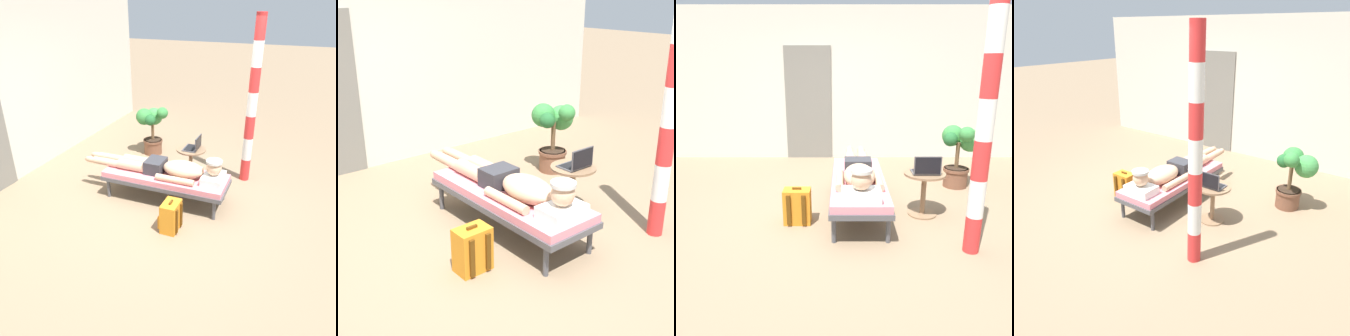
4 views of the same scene
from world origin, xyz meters
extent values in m
plane|color=#8C7256|center=(0.00, 0.00, 0.00)|extent=(40.00, 40.00, 0.00)
cube|color=beige|center=(0.24, 2.77, 1.35)|extent=(7.60, 0.20, 2.70)
cube|color=slate|center=(-0.59, 2.66, 1.02)|extent=(0.84, 0.03, 2.04)
cylinder|color=#4C4C51|center=(-0.03, 0.99, 0.14)|extent=(0.05, 0.05, 0.28)
cylinder|color=#4C4C51|center=(0.51, 0.99, 0.14)|extent=(0.05, 0.05, 0.28)
cylinder|color=#4C4C51|center=(-0.03, -0.64, 0.14)|extent=(0.05, 0.05, 0.28)
cylinder|color=#4C4C51|center=(0.51, -0.64, 0.14)|extent=(0.05, 0.05, 0.28)
cube|color=#4C4C51|center=(0.24, 0.17, 0.31)|extent=(0.65, 1.83, 0.06)
cube|color=pink|center=(0.24, 0.17, 0.38)|extent=(0.62, 1.79, 0.08)
cube|color=white|center=(0.24, -0.54, 0.47)|extent=(0.40, 0.28, 0.11)
sphere|color=#D8A884|center=(0.24, -0.54, 0.64)|extent=(0.21, 0.21, 0.21)
cylinder|color=silver|center=(0.24, -0.54, 0.73)|extent=(0.22, 0.22, 0.03)
ellipsoid|color=#D8A884|center=(0.24, -0.10, 0.54)|extent=(0.35, 0.60, 0.23)
cylinder|color=#D8A884|center=(0.02, -0.05, 0.46)|extent=(0.09, 0.55, 0.09)
cylinder|color=#D8A884|center=(0.46, -0.05, 0.46)|extent=(0.09, 0.55, 0.09)
cube|color=#333338|center=(0.24, 0.33, 0.52)|extent=(0.33, 0.26, 0.19)
cylinder|color=#D8A884|center=(0.15, 0.67, 0.49)|extent=(0.15, 0.42, 0.15)
cylinder|color=#D8A884|center=(0.15, 1.10, 0.47)|extent=(0.11, 0.44, 0.11)
ellipsoid|color=#D8A884|center=(0.15, 1.39, 0.47)|extent=(0.09, 0.20, 0.10)
cylinder|color=#D8A884|center=(0.32, 0.67, 0.49)|extent=(0.15, 0.42, 0.15)
cylinder|color=#D8A884|center=(0.32, 1.10, 0.47)|extent=(0.11, 0.44, 0.11)
ellipsoid|color=#D8A884|center=(0.32, 1.39, 0.47)|extent=(0.09, 0.20, 0.10)
cylinder|color=#8C6B4C|center=(1.01, 0.04, 0.01)|extent=(0.34, 0.34, 0.02)
cylinder|color=#8C6B4C|center=(1.01, 0.04, 0.26)|extent=(0.06, 0.06, 0.48)
cylinder|color=#8C6B4C|center=(1.01, 0.04, 0.51)|extent=(0.48, 0.48, 0.02)
cube|color=#4C4C51|center=(1.01, 0.04, 0.53)|extent=(0.31, 0.22, 0.02)
cube|color=black|center=(1.01, 0.05, 0.54)|extent=(0.27, 0.15, 0.00)
cube|color=#4C4C51|center=(1.01, -0.08, 0.64)|extent=(0.31, 0.01, 0.21)
cube|color=black|center=(1.01, -0.08, 0.64)|extent=(0.29, 0.00, 0.19)
cube|color=orange|center=(-0.46, -0.18, 0.20)|extent=(0.30, 0.20, 0.40)
cube|color=orange|center=(-0.46, -0.06, 0.13)|extent=(0.22, 0.04, 0.18)
cube|color=#56330C|center=(-0.54, -0.30, 0.20)|extent=(0.04, 0.02, 0.34)
cube|color=#56330C|center=(-0.37, -0.30, 0.20)|extent=(0.04, 0.02, 0.34)
cube|color=#56330C|center=(-0.46, -0.18, 0.41)|extent=(0.10, 0.02, 0.02)
cylinder|color=brown|center=(1.70, 1.03, 0.14)|extent=(0.34, 0.34, 0.28)
cylinder|color=brown|center=(1.70, 1.03, 0.26)|extent=(0.37, 0.37, 0.04)
cylinder|color=#332319|center=(1.70, 1.03, 0.29)|extent=(0.31, 0.31, 0.01)
cylinder|color=brown|center=(1.70, 1.03, 0.47)|extent=(0.06, 0.06, 0.38)
sphere|color=#429347|center=(1.89, 1.08, 0.68)|extent=(0.33, 0.33, 0.33)
sphere|color=#38843D|center=(1.66, 1.18, 0.73)|extent=(0.31, 0.31, 0.31)
sphere|color=#23602D|center=(1.58, 1.02, 0.71)|extent=(0.20, 0.20, 0.20)
sphere|color=#38843D|center=(1.74, 0.85, 0.81)|extent=(0.21, 0.21, 0.21)
cylinder|color=red|center=(1.29, -0.81, 0.18)|extent=(0.15, 0.15, 0.36)
cylinder|color=white|center=(1.29, -0.81, 0.55)|extent=(0.15, 0.15, 0.36)
cylinder|color=red|center=(1.29, -0.81, 0.91)|extent=(0.15, 0.15, 0.36)
cylinder|color=white|center=(1.29, -0.81, 1.27)|extent=(0.15, 0.15, 0.36)
cylinder|color=red|center=(1.29, -0.81, 1.64)|extent=(0.15, 0.15, 0.36)
cylinder|color=white|center=(1.29, -0.81, 2.00)|extent=(0.15, 0.15, 0.36)
cylinder|color=red|center=(1.29, -0.81, 2.37)|extent=(0.15, 0.15, 0.36)
camera|label=1|loc=(-3.89, -1.52, 2.72)|focal=36.87mm
camera|label=2|loc=(-2.37, -2.95, 2.26)|focal=49.02mm
camera|label=3|loc=(0.07, -3.79, 1.75)|focal=37.09mm
camera|label=4|loc=(3.08, -3.44, 2.47)|focal=35.89mm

